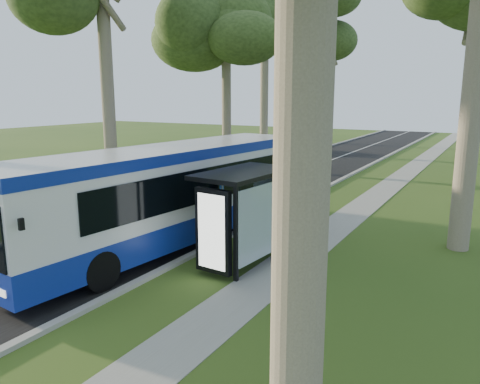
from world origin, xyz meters
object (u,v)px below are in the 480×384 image
object	(u,v)px
litter_bin	(253,234)
car_white	(243,154)
bus	(170,195)
car_silver	(282,142)
bus_shelter	(241,202)
bus_stop_sign	(222,202)

from	to	relation	value
litter_bin	car_white	size ratio (longest dim) A/B	0.22
bus	litter_bin	bearing A→B (deg)	30.33
litter_bin	car_silver	distance (m)	28.28
bus	car_silver	world-z (taller)	bus
bus	car_white	world-z (taller)	bus
car_white	car_silver	bearing A→B (deg)	106.22
bus_shelter	litter_bin	xyz separation A→B (m)	(-0.62, 1.93, -1.62)
bus_stop_sign	car_white	xyz separation A→B (m)	(-9.29, 18.14, -0.89)
bus_stop_sign	litter_bin	world-z (taller)	bus_stop_sign
bus_shelter	car_silver	bearing A→B (deg)	117.38
litter_bin	car_white	bearing A→B (deg)	120.12
bus_stop_sign	car_silver	xyz separation A→B (m)	(-9.78, 26.61, -0.75)
bus	litter_bin	size ratio (longest dim) A/B	14.70
bus	car_white	xyz separation A→B (m)	(-7.64, 18.89, -1.08)
bus_stop_sign	bus_shelter	xyz separation A→B (m)	(1.59, -1.49, 0.48)
car_white	car_silver	distance (m)	8.48
bus_stop_sign	car_white	distance (m)	20.40
bus	car_silver	bearing A→B (deg)	112.43
car_white	bus_stop_sign	bearing A→B (deg)	-49.93
car_silver	bus	bearing A→B (deg)	-89.06
bus	car_white	bearing A→B (deg)	117.90
bus	car_white	size ratio (longest dim) A/B	3.21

